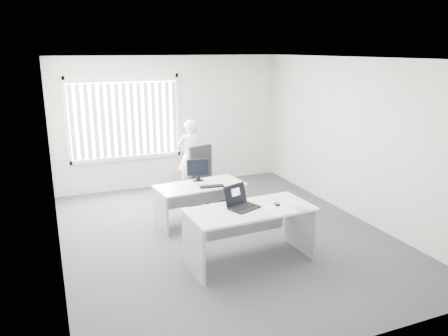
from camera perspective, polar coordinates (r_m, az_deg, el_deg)
name	(u,v)px	position (r m, az deg, el deg)	size (l,w,h in m)	color
ground	(224,235)	(7.20, 0.06, -8.72)	(6.00, 6.00, 0.00)	#4E4E56
wall_back	(172,122)	(9.54, -6.86, 5.98)	(5.00, 0.02, 2.80)	silver
wall_front	(347,219)	(4.26, 15.75, -6.45)	(5.00, 0.02, 2.80)	silver
wall_left	(52,168)	(6.27, -21.57, 0.05)	(0.02, 6.00, 2.80)	silver
wall_right	(356,139)	(8.02, 16.83, 3.65)	(0.02, 6.00, 2.80)	silver
ceiling	(224,58)	(6.58, 0.06, 14.15)	(5.00, 6.00, 0.02)	white
window	(125,118)	(9.27, -12.82, 6.37)	(2.32, 0.06, 1.76)	silver
blinds	(125,120)	(9.21, -12.75, 6.13)	(2.20, 0.10, 1.50)	silver
desk_near	(250,223)	(6.16, 3.41, -7.24)	(1.79, 0.91, 0.80)	silver
desk_far	(200,195)	(7.55, -3.12, -3.56)	(1.56, 0.85, 0.68)	silver
office_chair	(206,189)	(8.32, -2.32, -2.69)	(0.83, 0.83, 1.17)	black
person	(190,156)	(9.13, -4.40, 1.58)	(0.56, 0.37, 1.54)	white
laptop	(244,198)	(6.02, 2.68, -3.92)	(0.40, 0.35, 0.31)	black
paper_sheet	(272,206)	(6.21, 6.23, -4.90)	(0.29, 0.20, 0.00)	white
mouse	(277,204)	(6.23, 6.95, -4.65)	(0.06, 0.10, 0.04)	#B4B4B6
booklet	(300,208)	(6.15, 9.91, -5.20)	(0.13, 0.19, 0.01)	white
keyboard	(212,186)	(7.36, -1.60, -2.41)	(0.41, 0.14, 0.02)	black
monitor	(198,170)	(7.65, -3.42, -0.26)	(0.39, 0.12, 0.39)	black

